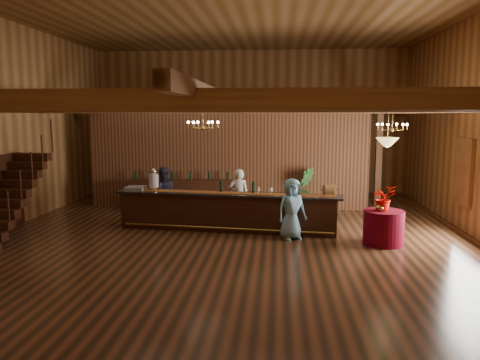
# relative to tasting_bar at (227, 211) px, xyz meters

# --- Properties ---
(floor) EXTENTS (14.00, 14.00, 0.00)m
(floor) POSITION_rel_tasting_bar_xyz_m (0.19, -0.50, -0.50)
(floor) COLOR brown
(floor) RESTS_ON ground
(ceiling) EXTENTS (14.00, 14.00, 0.00)m
(ceiling) POSITION_rel_tasting_bar_xyz_m (0.19, -0.50, 5.00)
(ceiling) COLOR brown
(ceiling) RESTS_ON wall_back
(wall_back) EXTENTS (12.00, 0.10, 5.50)m
(wall_back) POSITION_rel_tasting_bar_xyz_m (0.19, 6.50, 2.25)
(wall_back) COLOR #AD7540
(wall_back) RESTS_ON floor
(wall_front) EXTENTS (12.00, 0.10, 5.50)m
(wall_front) POSITION_rel_tasting_bar_xyz_m (0.19, -7.50, 2.25)
(wall_front) COLOR #AD7540
(wall_front) RESTS_ON floor
(beam_grid) EXTENTS (11.90, 13.90, 0.39)m
(beam_grid) POSITION_rel_tasting_bar_xyz_m (0.19, 0.01, 2.74)
(beam_grid) COLOR #A87841
(beam_grid) RESTS_ON wall_left
(support_posts) EXTENTS (9.20, 10.20, 3.20)m
(support_posts) POSITION_rel_tasting_bar_xyz_m (0.19, -1.00, 1.10)
(support_posts) COLOR #A87841
(support_posts) RESTS_ON floor
(partition_wall) EXTENTS (9.00, 0.18, 3.10)m
(partition_wall) POSITION_rel_tasting_bar_xyz_m (-0.31, 3.00, 1.05)
(partition_wall) COLOR brown
(partition_wall) RESTS_ON floor
(window_right_back) EXTENTS (0.12, 1.05, 1.75)m
(window_right_back) POSITION_rel_tasting_bar_xyz_m (6.14, 0.50, 1.05)
(window_right_back) COLOR white
(window_right_back) RESTS_ON wall_right
(staircase) EXTENTS (1.00, 2.80, 2.00)m
(staircase) POSITION_rel_tasting_bar_xyz_m (-5.26, -1.24, 0.50)
(staircase) COLOR #371D0F
(staircase) RESTS_ON floor
(backroom_boxes) EXTENTS (4.10, 0.60, 1.10)m
(backroom_boxes) POSITION_rel_tasting_bar_xyz_m (-0.10, 5.00, 0.02)
(backroom_boxes) COLOR #371D0F
(backroom_boxes) RESTS_ON floor
(tasting_bar) EXTENTS (6.00, 1.43, 1.00)m
(tasting_bar) POSITION_rel_tasting_bar_xyz_m (0.00, 0.00, 0.00)
(tasting_bar) COLOR #371D0F
(tasting_bar) RESTS_ON floor
(beverage_dispenser) EXTENTS (0.26, 0.26, 0.60)m
(beverage_dispenser) POSITION_rel_tasting_bar_xyz_m (-2.01, 0.28, 0.78)
(beverage_dispenser) COLOR silver
(beverage_dispenser) RESTS_ON tasting_bar
(glass_rack_tray) EXTENTS (0.50, 0.50, 0.10)m
(glass_rack_tray) POSITION_rel_tasting_bar_xyz_m (-2.51, 0.24, 0.54)
(glass_rack_tray) COLOR gray
(glass_rack_tray) RESTS_ON tasting_bar
(raffle_drum) EXTENTS (0.34, 0.24, 0.30)m
(raffle_drum) POSITION_rel_tasting_bar_xyz_m (2.61, -0.35, 0.66)
(raffle_drum) COLOR olive
(raffle_drum) RESTS_ON tasting_bar
(bar_bottle_0) EXTENTS (0.07, 0.07, 0.30)m
(bar_bottle_0) POSITION_rel_tasting_bar_xyz_m (-0.16, 0.13, 0.64)
(bar_bottle_0) COLOR black
(bar_bottle_0) RESTS_ON tasting_bar
(bar_bottle_1) EXTENTS (0.07, 0.07, 0.30)m
(bar_bottle_1) POSITION_rel_tasting_bar_xyz_m (0.69, 0.04, 0.64)
(bar_bottle_1) COLOR black
(bar_bottle_1) RESTS_ON tasting_bar
(backbar_shelf) EXTENTS (3.43, 1.01, 0.95)m
(backbar_shelf) POSITION_rel_tasting_bar_xyz_m (-1.76, 2.69, -0.03)
(backbar_shelf) COLOR #371D0F
(backbar_shelf) RESTS_ON floor
(round_table) EXTENTS (0.93, 0.93, 0.81)m
(round_table) POSITION_rel_tasting_bar_xyz_m (3.80, -1.07, -0.10)
(round_table) COLOR #62050A
(round_table) RESTS_ON floor
(chandelier_left) EXTENTS (0.80, 0.80, 0.58)m
(chandelier_left) POSITION_rel_tasting_bar_xyz_m (-0.59, -0.08, 2.27)
(chandelier_left) COLOR #AD8F3A
(chandelier_left) RESTS_ON beam_grid
(chandelier_right) EXTENTS (0.80, 0.80, 0.65)m
(chandelier_right) POSITION_rel_tasting_bar_xyz_m (4.35, 0.82, 2.20)
(chandelier_right) COLOR #AD8F3A
(chandelier_right) RESTS_ON beam_grid
(pendant_lamp) EXTENTS (0.52, 0.52, 0.90)m
(pendant_lamp) POSITION_rel_tasting_bar_xyz_m (3.80, -1.07, 1.90)
(pendant_lamp) COLOR #AD8F3A
(pendant_lamp) RESTS_ON beam_grid
(bartender) EXTENTS (0.57, 0.38, 1.54)m
(bartender) POSITION_rel_tasting_bar_xyz_m (0.25, 0.81, 0.26)
(bartender) COLOR white
(bartender) RESTS_ON floor
(staff_second) EXTENTS (0.91, 0.81, 1.56)m
(staff_second) POSITION_rel_tasting_bar_xyz_m (-1.91, 0.88, 0.28)
(staff_second) COLOR #26243B
(staff_second) RESTS_ON floor
(guest) EXTENTS (0.87, 0.75, 1.50)m
(guest) POSITION_rel_tasting_bar_xyz_m (1.67, -0.76, 0.24)
(guest) COLOR #78B1C6
(guest) RESTS_ON floor
(floor_plant) EXTENTS (0.93, 0.84, 1.40)m
(floor_plant) POSITION_rel_tasting_bar_xyz_m (2.11, 2.64, 0.20)
(floor_plant) COLOR #326B2F
(floor_plant) RESTS_ON floor
(table_flowers) EXTENTS (0.67, 0.62, 0.60)m
(table_flowers) POSITION_rel_tasting_bar_xyz_m (3.77, -1.06, 0.60)
(table_flowers) COLOR red
(table_flowers) RESTS_ON round_table
(table_vase) EXTENTS (0.18, 0.18, 0.33)m
(table_vase) POSITION_rel_tasting_bar_xyz_m (3.68, -1.15, 0.47)
(table_vase) COLOR #AD8F3A
(table_vase) RESTS_ON round_table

